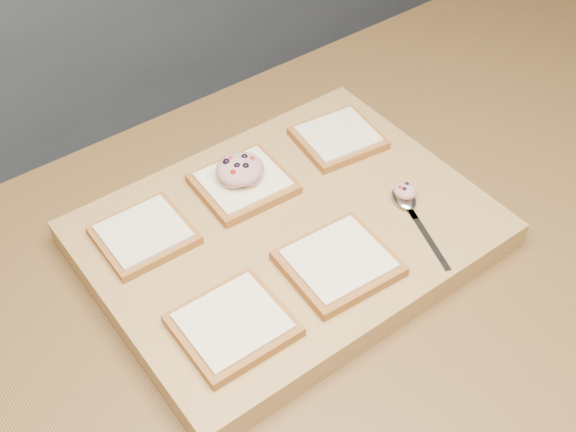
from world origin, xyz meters
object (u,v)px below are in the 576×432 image
cutting_board (288,234)px  spoon (407,204)px  bread_far_center (243,183)px  tuna_salad_dollop (240,169)px

cutting_board → spoon: (0.15, -0.07, 0.02)m
cutting_board → bread_far_center: bread_far_center is taller
cutting_board → bread_far_center: bearing=94.7°
tuna_salad_dollop → spoon: size_ratio=0.44×
cutting_board → tuna_salad_dollop: 0.11m
cutting_board → spoon: bearing=-25.3°
cutting_board → tuna_salad_dollop: (-0.01, 0.10, 0.05)m
tuna_salad_dollop → spoon: tuna_salad_dollop is taller
cutting_board → tuna_salad_dollop: tuna_salad_dollop is taller
spoon → cutting_board: bearing=154.7°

